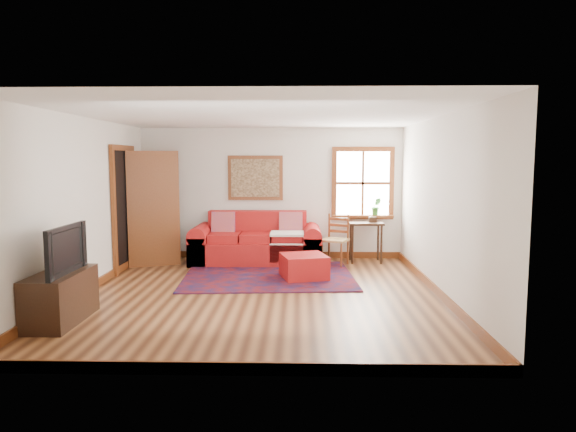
{
  "coord_description": "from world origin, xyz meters",
  "views": [
    {
      "loc": [
        0.55,
        -7.08,
        1.9
      ],
      "look_at": [
        0.37,
        0.6,
        1.05
      ],
      "focal_mm": 32.0,
      "sensor_mm": 36.0,
      "label": 1
    }
  ],
  "objects_px": {
    "red_ottoman": "(304,267)",
    "media_cabinet": "(61,297)",
    "red_leather_sofa": "(257,246)",
    "ladder_back_chair": "(336,238)",
    "side_table": "(366,229)"
  },
  "relations": [
    {
      "from": "red_ottoman",
      "to": "media_cabinet",
      "type": "relative_size",
      "value": 0.63
    },
    {
      "from": "red_leather_sofa",
      "to": "ladder_back_chair",
      "type": "bearing_deg",
      "value": -6.93
    },
    {
      "from": "red_leather_sofa",
      "to": "side_table",
      "type": "relative_size",
      "value": 3.19
    },
    {
      "from": "ladder_back_chair",
      "to": "red_ottoman",
      "type": "bearing_deg",
      "value": -117.84
    },
    {
      "from": "red_leather_sofa",
      "to": "side_table",
      "type": "bearing_deg",
      "value": 1.87
    },
    {
      "from": "side_table",
      "to": "media_cabinet",
      "type": "relative_size",
      "value": 0.7
    },
    {
      "from": "side_table",
      "to": "ladder_back_chair",
      "type": "bearing_deg",
      "value": -156.7
    },
    {
      "from": "side_table",
      "to": "media_cabinet",
      "type": "height_order",
      "value": "side_table"
    },
    {
      "from": "side_table",
      "to": "red_leather_sofa",
      "type": "bearing_deg",
      "value": -178.13
    },
    {
      "from": "red_leather_sofa",
      "to": "media_cabinet",
      "type": "height_order",
      "value": "red_leather_sofa"
    },
    {
      "from": "side_table",
      "to": "red_ottoman",
      "type": "bearing_deg",
      "value": -130.27
    },
    {
      "from": "media_cabinet",
      "to": "side_table",
      "type": "bearing_deg",
      "value": 42.18
    },
    {
      "from": "red_leather_sofa",
      "to": "side_table",
      "type": "distance_m",
      "value": 2.04
    },
    {
      "from": "red_ottoman",
      "to": "ladder_back_chair",
      "type": "height_order",
      "value": "ladder_back_chair"
    },
    {
      "from": "red_leather_sofa",
      "to": "media_cabinet",
      "type": "bearing_deg",
      "value": -119.24
    }
  ]
}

